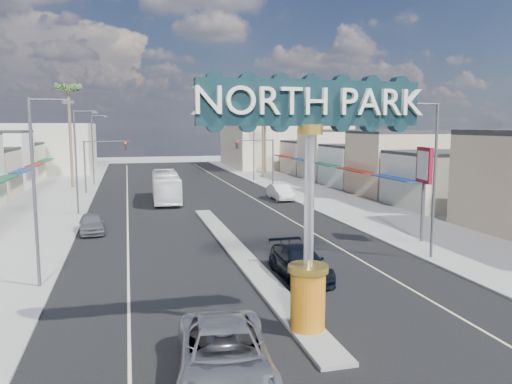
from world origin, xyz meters
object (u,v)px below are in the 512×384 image
streetlight_l_mid (78,157)px  streetlight_r_mid (309,153)px  streetlight_l_near (38,183)px  car_parked_left (92,223)px  palm_right_mid (263,105)px  palm_left_far (68,94)px  traffic_signal_left (101,156)px  streetlight_l_far (94,146)px  streetlight_r_far (253,145)px  city_bus (166,186)px  suv_left (224,355)px  car_parked_right (281,192)px  suv_right (300,263)px  traffic_signal_right (259,154)px  gateway_sign (310,176)px  palm_right_far (265,95)px  bank_pylon_sign (424,171)px  streetlight_r_near (432,172)px

streetlight_l_mid → streetlight_r_mid: bearing=0.0°
streetlight_l_near → car_parked_left: 13.12m
palm_right_mid → car_parked_left: palm_right_mid is taller
streetlight_l_mid → palm_left_far: palm_left_far is taller
traffic_signal_left → streetlight_l_far: bearing=98.9°
streetlight_l_near → streetlight_l_far: same height
streetlight_r_far → city_bus: (-13.06, -15.58, -3.55)m
suv_left → car_parked_right: suv_left is taller
streetlight_r_far → suv_right: 44.48m
city_bus → car_parked_left: bearing=-112.3°
traffic_signal_right → streetlight_l_far: (-19.62, 8.01, 0.79)m
traffic_signal_left → streetlight_r_far: (19.62, 8.01, 0.79)m
gateway_sign → streetlight_l_far: 51.10m
traffic_signal_right → suv_right: bearing=-101.5°
streetlight_r_mid → car_parked_right: bearing=108.2°
streetlight_l_near → palm_right_mid: size_ratio=0.74×
streetlight_l_mid → suv_right: 25.17m
traffic_signal_right → palm_right_far: size_ratio=0.43×
bank_pylon_sign → suv_left: bearing=-130.0°
palm_right_mid → streetlight_l_mid: bearing=-132.0°
palm_right_far → car_parked_right: size_ratio=2.90×
car_parked_left → palm_right_mid: bearing=51.4°
streetlight_l_mid → streetlight_r_far: 30.32m
gateway_sign → streetlight_r_mid: gateway_sign is taller
city_bus → palm_right_far: bearing=57.4°
streetlight_l_near → car_parked_left: bearing=83.4°
palm_left_far → palm_right_far: bearing=23.2°
streetlight_r_mid → palm_left_far: (-23.43, 20.00, 6.43)m
streetlight_r_near → palm_right_mid: (2.57, 46.00, 5.54)m
gateway_sign → car_parked_left: gateway_sign is taller
palm_left_far → car_parked_right: 29.04m
city_bus → streetlight_l_far: bearing=118.6°
suv_left → traffic_signal_right: bearing=80.5°
palm_left_far → car_parked_left: bearing=-81.8°
streetlight_l_far → streetlight_l_near: bearing=-90.0°
streetlight_l_mid → suv_right: size_ratio=1.68×
bank_pylon_sign → palm_right_far: bearing=94.7°
streetlight_r_mid → palm_right_mid: size_ratio=0.74×
streetlight_l_far → car_parked_right: streetlight_l_far is taller
streetlight_l_mid → palm_right_mid: palm_right_mid is taller
streetlight_l_near → streetlight_r_far: same height
suv_left → city_bus: (1.07, 37.17, 0.67)m
gateway_sign → streetlight_l_near: (-10.43, 8.02, -0.86)m
traffic_signal_right → city_bus: size_ratio=0.55×
streetlight_r_near → traffic_signal_left: bearing=120.0°
streetlight_r_far → city_bus: bearing=-130.0°
streetlight_l_far → suv_left: size_ratio=1.48×
palm_right_far → city_bus: 32.91m
suv_right → bank_pylon_sign: size_ratio=0.87×
streetlight_l_near → streetlight_r_far: 46.90m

